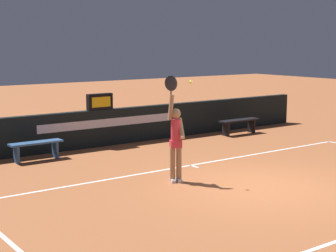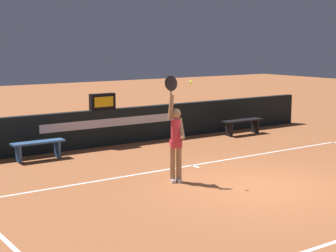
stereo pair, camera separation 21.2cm
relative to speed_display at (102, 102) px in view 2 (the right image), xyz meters
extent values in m
plane|color=#A45B33|center=(0.62, -6.12, -1.35)|extent=(60.00, 60.00, 0.00)
cube|color=white|center=(0.62, -3.60, -1.34)|extent=(11.13, 0.09, 0.00)
cube|color=white|center=(-4.94, -6.32, -1.34)|extent=(0.09, 5.53, 0.00)
cube|color=white|center=(0.62, -3.75, -1.34)|extent=(0.09, 0.30, 0.00)
cube|color=black|center=(0.62, 0.00, -0.79)|extent=(15.00, 0.23, 1.10)
cube|color=silver|center=(0.23, -0.12, -0.64)|extent=(4.53, 0.01, 0.25)
cube|color=black|center=(0.00, 0.00, 0.00)|extent=(0.80, 0.19, 0.48)
cube|color=yellow|center=(0.00, -0.10, 0.00)|extent=(0.62, 0.01, 0.30)
cylinder|color=#A27551|center=(-0.57, -4.68, -0.93)|extent=(0.12, 0.12, 0.83)
cylinder|color=#A27551|center=(-0.71, -4.63, -0.93)|extent=(0.12, 0.12, 0.83)
cube|color=white|center=(-0.58, -4.70, -1.31)|extent=(0.19, 0.26, 0.07)
cube|color=white|center=(-0.72, -4.64, -1.31)|extent=(0.19, 0.26, 0.07)
cylinder|color=#CF3140|center=(-0.64, -4.65, -0.23)|extent=(0.22, 0.22, 0.59)
cube|color=#CF3140|center=(-0.64, -4.65, -0.48)|extent=(0.31, 0.29, 0.16)
sphere|color=#A27551|center=(-0.64, -4.65, 0.20)|extent=(0.22, 0.22, 0.22)
cylinder|color=#A27551|center=(-0.74, -4.61, 0.34)|extent=(0.17, 0.15, 0.56)
cylinder|color=#A27551|center=(-0.56, -4.75, -0.13)|extent=(0.24, 0.39, 0.45)
ellipsoid|color=black|center=(-0.74, -4.61, 0.87)|extent=(0.33, 0.16, 0.39)
cylinder|color=black|center=(-0.74, -4.61, 0.68)|extent=(0.03, 0.03, 0.18)
sphere|color=#CDD834|center=(-0.45, -4.94, 0.90)|extent=(0.07, 0.07, 0.07)
cube|color=#2F5587|center=(-2.34, -0.76, -0.87)|extent=(1.42, 0.37, 0.05)
cube|color=#2F5587|center=(-2.88, -0.76, -1.11)|extent=(0.06, 0.32, 0.48)
cube|color=#2F5587|center=(-1.80, -0.76, -1.11)|extent=(0.06, 0.32, 0.48)
cube|color=black|center=(4.82, -0.93, -0.86)|extent=(1.56, 0.37, 0.05)
cube|color=black|center=(4.23, -0.92, -1.10)|extent=(0.06, 0.32, 0.48)
cube|color=black|center=(5.41, -0.93, -1.10)|extent=(0.06, 0.32, 0.48)
camera|label=1|loc=(-7.57, -13.94, 1.75)|focal=56.78mm
camera|label=2|loc=(-7.40, -14.06, 1.75)|focal=56.78mm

